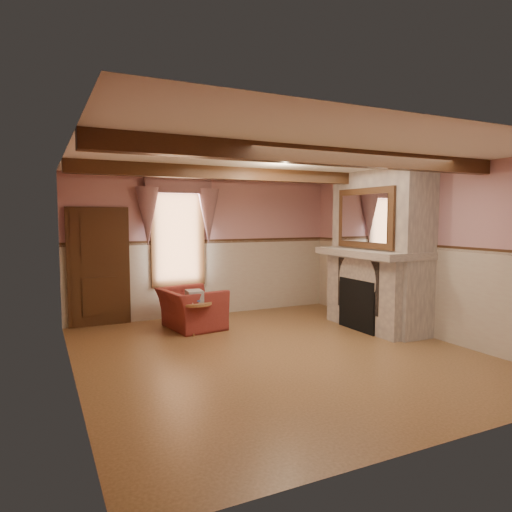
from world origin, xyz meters
name	(u,v)px	position (x,y,z in m)	size (l,w,h in m)	color
floor	(276,353)	(0.00, 0.00, 0.00)	(5.50, 6.00, 0.01)	brown
ceiling	(277,159)	(0.00, 0.00, 2.80)	(5.50, 6.00, 0.01)	silver
wall_back	(206,246)	(0.00, 3.00, 1.40)	(5.50, 0.02, 2.80)	tan
wall_front	(445,286)	(0.00, -3.00, 1.40)	(5.50, 0.02, 2.80)	tan
wall_left	(71,267)	(-2.75, 0.00, 1.40)	(0.02, 6.00, 2.80)	tan
wall_right	(419,252)	(2.75, 0.00, 1.40)	(0.02, 6.00, 2.80)	tan
wainscot	(277,303)	(0.00, 0.00, 0.75)	(5.50, 6.00, 1.50)	#C2B69C
chair_rail	(277,251)	(0.00, 0.00, 1.50)	(5.50, 6.00, 0.08)	black
firebox	(360,305)	(2.00, 0.60, 0.45)	(0.20, 0.95, 0.90)	black
armchair	(191,309)	(-0.65, 2.00, 0.36)	(1.10, 0.96, 0.72)	maroon
side_table	(195,318)	(-0.72, 1.58, 0.28)	(0.56, 0.56, 0.55)	brown
book_stack	(194,296)	(-0.72, 1.61, 0.65)	(0.26, 0.32, 0.20)	#B7AD8C
radiator	(188,304)	(-0.50, 2.70, 0.30)	(0.70, 0.18, 0.60)	silver
bowl	(364,246)	(2.24, 0.83, 1.46)	(0.35, 0.35, 0.09)	brown
mantel_clock	(345,242)	(2.24, 1.40, 1.52)	(0.14, 0.24, 0.20)	black
oil_lamp	(364,241)	(2.24, 0.83, 1.56)	(0.11, 0.11, 0.28)	gold
candle_red	(389,246)	(2.24, 0.18, 1.50)	(0.06, 0.06, 0.16)	#A21318
jar_yellow	(385,247)	(2.24, 0.28, 1.48)	(0.06, 0.06, 0.12)	gold
fireplace	(380,250)	(2.42, 0.60, 1.40)	(0.85, 2.00, 2.80)	gray
mantel	(372,253)	(2.24, 0.60, 1.36)	(1.05, 2.05, 0.12)	gray
overmantel_mirror	(364,218)	(2.06, 0.60, 1.97)	(0.06, 1.44, 1.04)	silver
door	(99,269)	(-2.10, 2.94, 1.05)	(1.10, 0.10, 2.10)	black
window	(178,235)	(-0.60, 2.97, 1.65)	(1.06, 0.08, 2.02)	white
window_drapes	(179,204)	(-0.60, 2.88, 2.25)	(1.30, 0.14, 1.40)	gray
ceiling_beam_front	(326,156)	(0.00, -1.20, 2.70)	(5.50, 0.18, 0.20)	black
ceiling_beam_back	(243,174)	(0.00, 1.20, 2.70)	(5.50, 0.18, 0.20)	black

